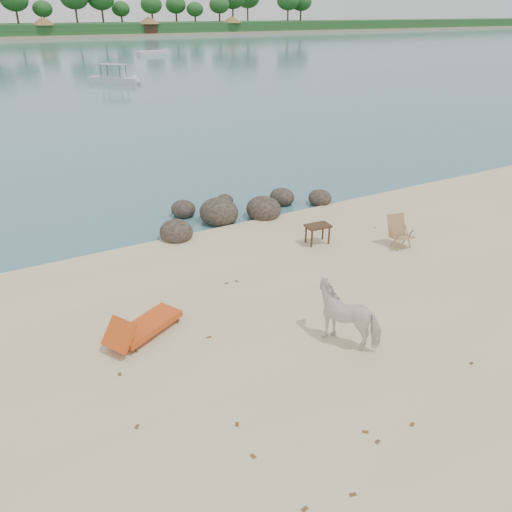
{
  "coord_description": "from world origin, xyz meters",
  "views": [
    {
      "loc": [
        -5.61,
        -6.77,
        5.96
      ],
      "look_at": [
        -0.69,
        2.0,
        1.0
      ],
      "focal_mm": 35.0,
      "sensor_mm": 36.0,
      "label": 1
    }
  ],
  "objects_px": {
    "deck_chair": "(402,233)",
    "side_table": "(317,235)",
    "boulders": "(236,212)",
    "cow": "(349,315)",
    "lounge_chair": "(147,323)"
  },
  "relations": [
    {
      "from": "cow",
      "to": "deck_chair",
      "type": "height_order",
      "value": "cow"
    },
    {
      "from": "boulders",
      "to": "side_table",
      "type": "distance_m",
      "value": 3.15
    },
    {
      "from": "side_table",
      "to": "lounge_chair",
      "type": "xyz_separation_m",
      "value": [
        -5.57,
        -1.89,
        -0.0
      ]
    },
    {
      "from": "boulders",
      "to": "cow",
      "type": "xyz_separation_m",
      "value": [
        -1.13,
        -7.02,
        0.42
      ]
    },
    {
      "from": "cow",
      "to": "side_table",
      "type": "distance_m",
      "value": 4.59
    },
    {
      "from": "boulders",
      "to": "deck_chair",
      "type": "height_order",
      "value": "deck_chair"
    },
    {
      "from": "deck_chair",
      "to": "cow",
      "type": "bearing_deg",
      "value": -136.17
    },
    {
      "from": "cow",
      "to": "side_table",
      "type": "bearing_deg",
      "value": -149.28
    },
    {
      "from": "side_table",
      "to": "cow",
      "type": "bearing_deg",
      "value": -112.93
    },
    {
      "from": "boulders",
      "to": "side_table",
      "type": "relative_size",
      "value": 9.1
    },
    {
      "from": "boulders",
      "to": "side_table",
      "type": "height_order",
      "value": "boulders"
    },
    {
      "from": "cow",
      "to": "deck_chair",
      "type": "distance_m",
      "value": 4.87
    },
    {
      "from": "lounge_chair",
      "to": "deck_chair",
      "type": "relative_size",
      "value": 2.08
    },
    {
      "from": "cow",
      "to": "lounge_chair",
      "type": "distance_m",
      "value": 4.05
    },
    {
      "from": "deck_chair",
      "to": "side_table",
      "type": "bearing_deg",
      "value": 154.68
    }
  ]
}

